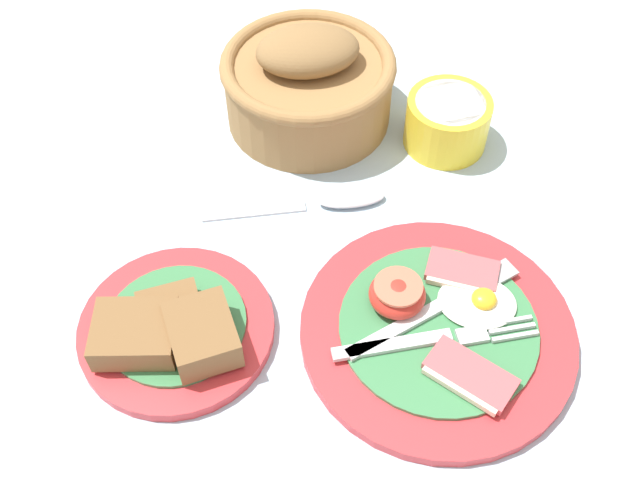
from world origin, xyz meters
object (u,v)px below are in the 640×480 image
at_px(bread_plate, 173,330).
at_px(sugar_cup, 447,121).
at_px(breakfast_plate, 437,326).
at_px(teaspoon_by_saucer, 328,202).
at_px(bread_basket, 308,83).

bearing_deg(bread_plate, sugar_cup, 50.92).
bearing_deg(bread_plate, breakfast_plate, 9.12).
xyz_separation_m(breakfast_plate, sugar_cup, (0.00, 0.25, 0.02)).
height_order(bread_plate, teaspoon_by_saucer, bread_plate).
height_order(sugar_cup, bread_basket, bread_basket).
distance_m(sugar_cup, teaspoon_by_saucer, 0.16).
height_order(breakfast_plate, bread_plate, bread_plate).
relative_size(bread_basket, teaspoon_by_saucer, 1.01).
xyz_separation_m(bread_plate, bread_basket, (0.08, 0.31, 0.03)).
bearing_deg(bread_basket, bread_plate, -104.20).
relative_size(breakfast_plate, bread_plate, 1.40).
bearing_deg(breakfast_plate, bread_basket, 119.49).
bearing_deg(teaspoon_by_saucer, bread_plate, -138.32).
xyz_separation_m(bread_basket, teaspoon_by_saucer, (0.04, -0.13, -0.04)).
height_order(sugar_cup, teaspoon_by_saucer, sugar_cup).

